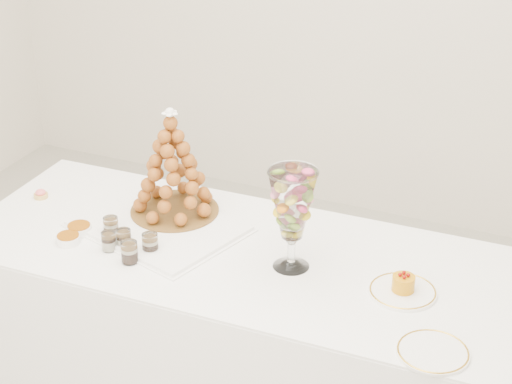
% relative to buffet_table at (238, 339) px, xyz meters
% --- Properties ---
extents(buffet_table, '(2.01, 0.84, 0.76)m').
position_rel_buffet_table_xyz_m(buffet_table, '(0.00, 0.00, 0.00)').
color(buffet_table, white).
rests_on(buffet_table, ground).
extents(lace_tray, '(0.65, 0.56, 0.02)m').
position_rel_buffet_table_xyz_m(lace_tray, '(-0.33, 0.03, 0.39)').
color(lace_tray, white).
rests_on(lace_tray, buffet_table).
extents(macaron_vase, '(0.16, 0.16, 0.35)m').
position_rel_buffet_table_xyz_m(macaron_vase, '(0.21, -0.02, 0.61)').
color(macaron_vase, white).
rests_on(macaron_vase, buffet_table).
extents(cake_plate, '(0.22, 0.22, 0.01)m').
position_rel_buffet_table_xyz_m(cake_plate, '(0.60, -0.02, 0.38)').
color(cake_plate, white).
rests_on(cake_plate, buffet_table).
extents(spare_plate, '(0.21, 0.21, 0.01)m').
position_rel_buffet_table_xyz_m(spare_plate, '(0.76, -0.29, 0.38)').
color(spare_plate, white).
rests_on(spare_plate, buffet_table).
extents(pink_tart, '(0.05, 0.05, 0.03)m').
position_rel_buffet_table_xyz_m(pink_tart, '(-0.87, 0.05, 0.39)').
color(pink_tart, tan).
rests_on(pink_tart, buffet_table).
extents(verrine_a, '(0.06, 0.06, 0.07)m').
position_rel_buffet_table_xyz_m(verrine_a, '(-0.46, -0.09, 0.42)').
color(verrine_a, white).
rests_on(verrine_a, buffet_table).
extents(verrine_b, '(0.06, 0.06, 0.07)m').
position_rel_buffet_table_xyz_m(verrine_b, '(-0.37, -0.14, 0.42)').
color(verrine_b, white).
rests_on(verrine_b, buffet_table).
extents(verrine_c, '(0.06, 0.06, 0.08)m').
position_rel_buffet_table_xyz_m(verrine_c, '(-0.27, -0.14, 0.42)').
color(verrine_c, white).
rests_on(verrine_c, buffet_table).
extents(verrine_d, '(0.06, 0.06, 0.07)m').
position_rel_buffet_table_xyz_m(verrine_d, '(-0.41, -0.17, 0.41)').
color(verrine_d, white).
rests_on(verrine_d, buffet_table).
extents(verrine_e, '(0.07, 0.07, 0.08)m').
position_rel_buffet_table_xyz_m(verrine_e, '(-0.30, -0.21, 0.42)').
color(verrine_e, white).
rests_on(verrine_e, buffet_table).
extents(ramekin_back, '(0.09, 0.09, 0.03)m').
position_rel_buffet_table_xyz_m(ramekin_back, '(-0.57, -0.12, 0.39)').
color(ramekin_back, white).
rests_on(ramekin_back, buffet_table).
extents(ramekin_front, '(0.09, 0.09, 0.03)m').
position_rel_buffet_table_xyz_m(ramekin_front, '(-0.57, -0.19, 0.39)').
color(ramekin_front, white).
rests_on(ramekin_front, buffet_table).
extents(croquembouche, '(0.33, 0.33, 0.41)m').
position_rel_buffet_table_xyz_m(croquembouche, '(-0.32, 0.14, 0.60)').
color(croquembouche, brown).
rests_on(croquembouche, lace_tray).
extents(mousse_cake, '(0.07, 0.07, 0.06)m').
position_rel_buffet_table_xyz_m(mousse_cake, '(0.60, -0.02, 0.42)').
color(mousse_cake, '#C88009').
rests_on(mousse_cake, cake_plate).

